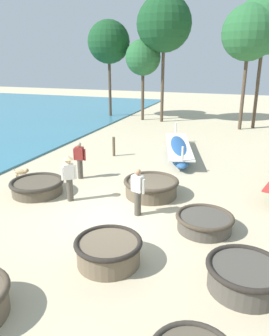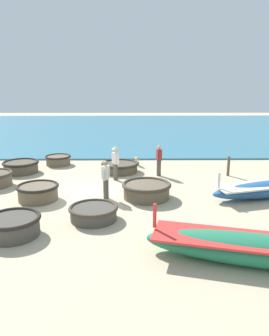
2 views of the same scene
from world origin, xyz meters
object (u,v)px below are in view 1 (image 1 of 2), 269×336
object	(u,v)px
tree_left_mid	(143,58)
fisherman_with_hat	(69,175)
tree_rightmost	(265,25)
fisherman_by_coracle	(138,191)
tree_right_mid	(164,24)
dog	(22,172)
tree_leftmost	(109,42)
tree_center	(249,33)
mooring_post_mid_beach	(114,147)
coracle_far_left	(108,250)
long_boat_ochre_hull	(178,149)
coracle_far_right	(37,186)
coracle_front_left	(151,187)
coracle_center	(245,275)
coracle_front_right	(204,222)
fisherman_hauling	(80,159)

from	to	relation	value
tree_left_mid	fisherman_with_hat	bearing A→B (deg)	-80.91
fisherman_with_hat	tree_rightmost	bearing A→B (deg)	69.08
fisherman_by_coracle	tree_right_mid	bearing A→B (deg)	102.30
dog	tree_leftmost	size ratio (longest dim) A/B	0.09
fisherman_by_coracle	tree_rightmost	bearing A→B (deg)	78.06
fisherman_with_hat	tree_center	size ratio (longest dim) A/B	0.20
tree_left_mid	mooring_post_mid_beach	bearing A→B (deg)	-79.91
coracle_far_left	long_boat_ochre_hull	xyz separation A→B (m)	(-0.38, 9.81, 0.01)
coracle_far_right	tree_rightmost	size ratio (longest dim) A/B	0.22
coracle_front_left	coracle_center	size ratio (longest dim) A/B	1.18
mooring_post_mid_beach	tree_rightmost	bearing A→B (deg)	56.13
tree_leftmost	fisherman_with_hat	bearing A→B (deg)	-71.20
coracle_far_right	long_boat_ochre_hull	distance (m)	7.73
tree_center	coracle_front_left	bearing A→B (deg)	-100.63
tree_rightmost	tree_leftmost	bearing A→B (deg)	175.22
coracle_front_left	mooring_post_mid_beach	xyz separation A→B (m)	(-3.31, 4.31, 0.16)
coracle_center	tree_center	world-z (taller)	tree_center
coracle_far_right	tree_center	xyz separation A→B (m)	(6.61, 14.72, 6.10)
long_boat_ochre_hull	tree_leftmost	world-z (taller)	tree_leftmost
coracle_front_left	coracle_far_left	distance (m)	4.37
fisherman_with_hat	tree_leftmost	size ratio (longest dim) A/B	0.21
fisherman_by_coracle	tree_center	distance (m)	16.33
tree_left_mid	coracle_far_left	bearing A→B (deg)	-74.29
coracle_front_right	tree_leftmost	world-z (taller)	tree_leftmost
coracle_front_right	tree_right_mid	world-z (taller)	tree_right_mid
long_boat_ochre_hull	mooring_post_mid_beach	bearing A→B (deg)	-160.10
fisherman_with_hat	coracle_center	bearing A→B (deg)	-25.67
coracle_front_right	coracle_far_right	world-z (taller)	coracle_far_right
fisherman_with_hat	dog	bearing A→B (deg)	159.51
coracle_far_left	tree_leftmost	size ratio (longest dim) A/B	0.22
coracle_far_left	tree_left_mid	xyz separation A→B (m)	(-5.38, 19.14, 4.50)
coracle_front_right	coracle_front_left	xyz separation A→B (m)	(-2.21, 1.92, 0.08)
mooring_post_mid_beach	tree_rightmost	world-z (taller)	tree_rightmost
coracle_center	long_boat_ochre_hull	world-z (taller)	long_boat_ochre_hull
tree_right_mid	tree_left_mid	distance (m)	2.90
coracle_front_left	coracle_far_right	world-z (taller)	coracle_front_left
tree_left_mid	coracle_far_right	bearing A→B (deg)	-86.09
coracle_far_left	tree_rightmost	size ratio (longest dim) A/B	0.19
coracle_far_right	fisherman_with_hat	size ratio (longest dim) A/B	1.19
long_boat_ochre_hull	tree_left_mid	world-z (taller)	tree_left_mid
coracle_front_right	mooring_post_mid_beach	size ratio (longest dim) A/B	1.70
tree_rightmost	tree_right_mid	bearing A→B (deg)	178.23
mooring_post_mid_beach	tree_left_mid	size ratio (longest dim) A/B	0.16
coracle_front_right	tree_leftmost	size ratio (longest dim) A/B	0.22
long_boat_ochre_hull	fisherman_with_hat	distance (m)	7.26
fisherman_by_coracle	fisherman_hauling	size ratio (longest dim) A/B	1.00
dog	tree_rightmost	world-z (taller)	tree_rightmost
fisherman_hauling	fisherman_by_coracle	bearing A→B (deg)	-35.67
mooring_post_mid_beach	tree_leftmost	world-z (taller)	tree_leftmost
fisherman_hauling	tree_rightmost	world-z (taller)	tree_rightmost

